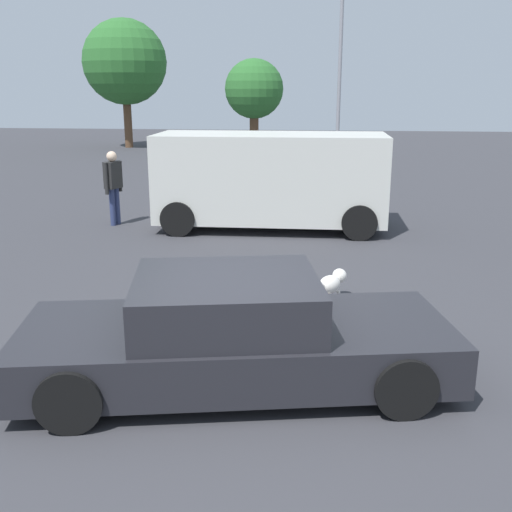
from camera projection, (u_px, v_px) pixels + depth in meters
The scene contains 8 objects.
ground_plane at pixel (224, 384), 6.69m from camera, with size 80.00×80.00×0.00m, color #38383D.
sedan_foreground at pixel (234, 335), 6.57m from camera, with size 4.88×2.61×1.23m.
dog at pixel (332, 283), 9.21m from camera, with size 0.49×0.61×0.46m.
van_white at pixel (271, 178), 13.71m from camera, with size 5.14×2.18×2.15m.
pedestrian at pixel (113, 181), 14.08m from camera, with size 0.36×0.54×1.73m.
light_post_near at pixel (341, 39), 22.63m from camera, with size 0.44×0.44×7.28m.
tree_back_left at pixel (125, 62), 31.28m from camera, with size 4.33×4.33×6.54m.
tree_back_center at pixel (254, 90), 27.84m from camera, with size 2.70×2.70×4.40m.
Camera 1 is at (1.00, -5.98, 3.17)m, focal length 42.51 mm.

